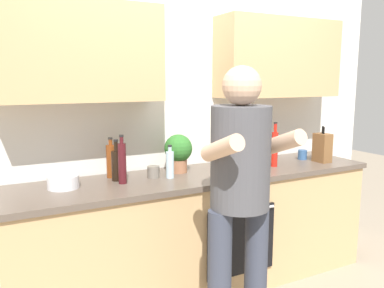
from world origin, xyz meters
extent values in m
plane|color=gray|center=(0.00, 0.00, 0.00)|extent=(12.00, 12.00, 0.00)
cube|color=silver|center=(0.00, 0.36, 1.25)|extent=(4.00, 0.06, 2.50)
cube|color=tan|center=(-0.84, 0.17, 1.77)|extent=(1.12, 0.32, 0.65)
cube|color=tan|center=(0.84, 0.17, 1.77)|extent=(1.12, 0.32, 0.65)
cylinder|color=silver|center=(0.79, 0.17, 2.15)|extent=(0.24, 0.24, 0.10)
cube|color=tan|center=(0.00, 0.00, 0.43)|extent=(2.80, 0.60, 0.86)
cube|color=brown|center=(0.00, 0.00, 0.88)|extent=(2.84, 0.64, 0.04)
cube|color=black|center=(0.16, -0.31, 0.45)|extent=(0.56, 0.02, 0.50)
cylinder|color=silver|center=(0.16, -0.33, 0.68)|extent=(0.52, 0.02, 0.02)
cylinder|color=#383D4C|center=(-0.27, -0.71, 0.43)|extent=(0.14, 0.14, 0.87)
cylinder|color=#383D4C|center=(-0.01, -0.71, 0.43)|extent=(0.14, 0.14, 0.87)
cylinder|color=#4C4C51|center=(-0.14, -0.71, 1.16)|extent=(0.34, 0.34, 0.59)
sphere|color=#D8AD8C|center=(-0.14, -0.71, 1.56)|extent=(0.22, 0.22, 0.22)
cylinder|color=#D8AD8C|center=(-0.34, -0.83, 1.25)|extent=(0.09, 0.31, 0.19)
cylinder|color=#D8AD8C|center=(0.06, -0.83, 1.25)|extent=(0.09, 0.31, 0.19)
cylinder|color=#471419|center=(-0.61, 0.00, 1.04)|extent=(0.06, 0.06, 0.28)
cylinder|color=#471419|center=(-0.61, 0.00, 1.20)|extent=(0.03, 0.03, 0.05)
cylinder|color=black|center=(-0.61, 0.00, 1.23)|extent=(0.03, 0.03, 0.01)
cylinder|color=olive|center=(0.51, 0.10, 0.99)|extent=(0.06, 0.06, 0.18)
cylinder|color=olive|center=(0.51, 0.10, 1.11)|extent=(0.03, 0.03, 0.06)
cylinder|color=black|center=(0.51, 0.10, 1.14)|extent=(0.03, 0.03, 0.01)
cylinder|color=red|center=(0.64, -0.06, 1.04)|extent=(0.05, 0.05, 0.28)
cylinder|color=red|center=(0.64, -0.06, 1.21)|extent=(0.02, 0.02, 0.07)
cylinder|color=black|center=(0.64, -0.06, 1.26)|extent=(0.03, 0.03, 0.01)
cylinder|color=black|center=(-0.62, 0.09, 1.00)|extent=(0.07, 0.07, 0.21)
cylinder|color=black|center=(-0.62, 0.09, 1.14)|extent=(0.03, 0.03, 0.07)
cylinder|color=black|center=(-0.62, 0.09, 1.18)|extent=(0.03, 0.03, 0.01)
cylinder|color=orange|center=(0.58, 0.20, 1.03)|extent=(0.05, 0.05, 0.27)
cylinder|color=orange|center=(0.58, 0.20, 1.19)|extent=(0.03, 0.03, 0.04)
cylinder|color=black|center=(0.58, 0.20, 1.21)|extent=(0.03, 0.03, 0.01)
cylinder|color=brown|center=(-0.63, 0.20, 1.02)|extent=(0.07, 0.07, 0.23)
cylinder|color=brown|center=(-0.63, 0.20, 1.16)|extent=(0.03, 0.03, 0.04)
cylinder|color=black|center=(-0.63, 0.20, 1.18)|extent=(0.03, 0.03, 0.01)
cylinder|color=silver|center=(-0.26, -0.01, 1.00)|extent=(0.06, 0.06, 0.19)
cylinder|color=silver|center=(-0.26, -0.01, 1.11)|extent=(0.03, 0.03, 0.04)
cylinder|color=black|center=(-0.26, -0.01, 1.13)|extent=(0.03, 0.03, 0.01)
cylinder|color=slate|center=(-0.37, 0.05, 0.94)|extent=(0.09, 0.09, 0.08)
cylinder|color=#33598C|center=(1.05, 0.05, 0.94)|extent=(0.08, 0.08, 0.08)
cylinder|color=silver|center=(-0.99, 0.07, 0.94)|extent=(0.20, 0.20, 0.08)
cube|color=brown|center=(1.12, -0.10, 1.02)|extent=(0.10, 0.14, 0.24)
cylinder|color=black|center=(1.11, -0.12, 1.17)|extent=(0.02, 0.02, 0.06)
cylinder|color=black|center=(1.14, -0.08, 1.17)|extent=(0.02, 0.02, 0.06)
cylinder|color=#9E6647|center=(-0.13, 0.12, 0.95)|extent=(0.13, 0.13, 0.10)
sphere|color=#2D6B28|center=(-0.13, 0.12, 1.08)|extent=(0.21, 0.21, 0.21)
cube|color=beige|center=(0.22, -0.05, 0.99)|extent=(0.23, 0.25, 0.18)
camera|label=1|loc=(-1.39, -2.52, 1.60)|focal=36.82mm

